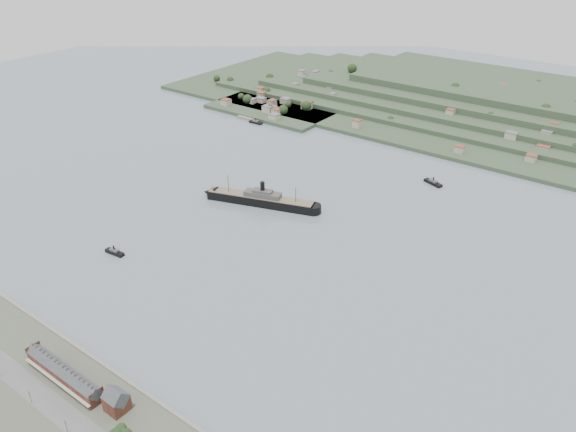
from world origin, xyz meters
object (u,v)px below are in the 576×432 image
Objects in this scene: gabled_building at (116,400)px; steamship at (258,199)px; terrace_row at (64,374)px; tugboat at (115,252)px.

steamship reaches higher than gabled_building.
gabled_building is (37.50, 4.02, 1.34)m from terrace_row.
steamship is (-48.19, 215.54, -2.21)m from terrace_row.
terrace_row is 37.74m from gabled_building.
steamship is at bearing 102.60° from terrace_row.
gabled_building reaches higher than tugboat.
gabled_building is 149.39m from tugboat.
gabled_building is at bearing -37.36° from tugboat.
tugboat is at bearing 142.64° from gabled_building.
terrace_row is 124.72m from tugboat.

